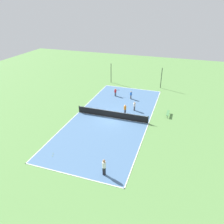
% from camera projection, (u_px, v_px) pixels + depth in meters
% --- Properties ---
extents(ground_plane, '(80.00, 80.00, 0.00)m').
position_uv_depth(ground_plane, '(112.00, 118.00, 31.36)').
color(ground_plane, '#60934C').
extents(court_surface, '(10.67, 24.58, 0.02)m').
position_uv_depth(court_surface, '(112.00, 117.00, 31.36)').
color(court_surface, '#4C729E').
rests_on(court_surface, ground_plane).
extents(tennis_net, '(10.47, 0.10, 1.09)m').
position_uv_depth(tennis_net, '(112.00, 114.00, 31.10)').
color(tennis_net, black).
rests_on(tennis_net, court_surface).
extents(bench, '(0.36, 1.83, 0.45)m').
position_uv_depth(bench, '(168.00, 113.00, 31.75)').
color(bench, '#4C8C4C').
rests_on(bench, ground_plane).
extents(player_far_white, '(0.48, 0.48, 1.43)m').
position_uv_depth(player_far_white, '(134.00, 106.00, 33.00)').
color(player_far_white, '#4C4C51').
rests_on(player_far_white, court_surface).
extents(player_coach_red, '(0.97, 0.75, 1.37)m').
position_uv_depth(player_coach_red, '(115.00, 92.00, 38.07)').
color(player_coach_red, '#4C4C51').
rests_on(player_coach_red, court_surface).
extents(player_center_orange, '(0.51, 0.51, 1.52)m').
position_uv_depth(player_center_orange, '(125.00, 109.00, 31.93)').
color(player_center_orange, '#4C4C51').
rests_on(player_center_orange, court_surface).
extents(player_near_white, '(0.40, 0.40, 1.81)m').
position_uv_depth(player_near_white, '(104.00, 166.00, 20.61)').
color(player_near_white, black).
rests_on(player_near_white, court_surface).
extents(player_near_blue, '(0.45, 0.45, 1.40)m').
position_uv_depth(player_near_blue, '(131.00, 95.00, 36.91)').
color(player_near_blue, '#4C4C51').
rests_on(player_near_blue, court_surface).
extents(tennis_ball_midcourt, '(0.07, 0.07, 0.07)m').
position_uv_depth(tennis_ball_midcourt, '(100.00, 118.00, 31.23)').
color(tennis_ball_midcourt, '#CCE033').
rests_on(tennis_ball_midcourt, court_surface).
extents(tennis_ball_left_sideline, '(0.07, 0.07, 0.07)m').
position_uv_depth(tennis_ball_left_sideline, '(53.00, 156.00, 23.55)').
color(tennis_ball_left_sideline, '#CCE033').
rests_on(tennis_ball_left_sideline, court_surface).
extents(tennis_ball_near_net, '(0.07, 0.07, 0.07)m').
position_uv_depth(tennis_ball_near_net, '(53.00, 154.00, 23.89)').
color(tennis_ball_near_net, '#CCE033').
rests_on(tennis_ball_near_net, court_surface).
extents(fence_post_back_left, '(0.12, 0.12, 3.92)m').
position_uv_depth(fence_post_back_left, '(111.00, 73.00, 43.90)').
color(fence_post_back_left, black).
rests_on(fence_post_back_left, ground_plane).
extents(fence_post_back_right, '(0.12, 0.12, 3.92)m').
position_uv_depth(fence_post_back_right, '(161.00, 78.00, 41.06)').
color(fence_post_back_right, black).
rests_on(fence_post_back_right, ground_plane).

